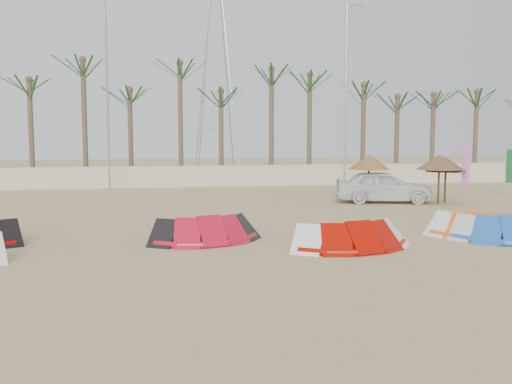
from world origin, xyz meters
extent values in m
plane|color=tan|center=(0.00, 0.00, 0.00)|extent=(120.00, 120.00, 0.00)
cube|color=beige|center=(0.00, 22.00, 0.65)|extent=(60.00, 0.30, 1.30)
cylinder|color=brown|center=(-4.00, 23.50, 3.25)|extent=(0.32, 0.32, 6.50)
ellipsoid|color=#194719|center=(-4.00, 23.50, 6.50)|extent=(4.00, 4.00, 2.40)
cylinder|color=brown|center=(6.00, 23.50, 3.25)|extent=(0.32, 0.32, 6.50)
ellipsoid|color=#194719|center=(6.00, 23.50, 6.50)|extent=(4.00, 4.00, 2.40)
cylinder|color=brown|center=(16.00, 23.50, 3.25)|extent=(0.32, 0.32, 6.50)
ellipsoid|color=#194719|center=(16.00, 23.50, 6.50)|extent=(4.00, 4.00, 2.40)
cylinder|color=#A5A8AD|center=(-6.00, 20.00, 5.50)|extent=(0.14, 0.14, 11.00)
cylinder|color=#A5A8AD|center=(8.00, 20.00, 5.50)|extent=(0.14, 0.14, 11.00)
cylinder|color=#A5A8AD|center=(8.50, 20.00, 10.90)|extent=(1.00, 0.08, 0.08)
cube|color=#A5A8AD|center=(9.00, 20.00, 10.85)|extent=(0.35, 0.14, 0.10)
cube|color=white|center=(-7.50, 2.44, 0.25)|extent=(0.93, 1.24, 0.40)
cube|color=black|center=(-7.62, 4.71, 0.25)|extent=(0.90, 1.23, 0.40)
cylinder|color=red|center=(-1.93, 3.87, 0.10)|extent=(3.09, 0.99, 0.20)
cube|color=black|center=(-3.35, 3.97, 0.25)|extent=(0.86, 1.22, 0.40)
cube|color=black|center=(-0.52, 3.97, 0.25)|extent=(0.86, 1.22, 0.40)
cylinder|color=#AB0B00|center=(2.14, 2.15, 0.10)|extent=(3.36, 0.90, 0.20)
cube|color=white|center=(0.62, 2.25, 0.25)|extent=(0.81, 1.20, 0.40)
cube|color=white|center=(3.67, 2.25, 0.25)|extent=(0.81, 1.20, 0.40)
cylinder|color=orange|center=(6.93, 3.16, 0.10)|extent=(2.96, 1.50, 0.20)
cube|color=white|center=(5.51, 3.26, 0.25)|extent=(1.00, 1.25, 0.40)
cylinder|color=blue|center=(7.40, 2.44, 0.10)|extent=(3.23, 1.37, 0.20)
cube|color=silver|center=(5.88, 2.54, 0.25)|extent=(0.95, 1.24, 0.40)
cylinder|color=#4C331E|center=(6.72, 12.71, 1.10)|extent=(0.10, 0.10, 2.19)
cone|color=#A26D31|center=(6.72, 12.71, 1.94)|extent=(2.00, 2.00, 0.70)
cylinder|color=#4C331E|center=(9.68, 11.41, 1.11)|extent=(0.10, 0.10, 2.23)
cone|color=brown|center=(9.68, 11.41, 1.98)|extent=(2.12, 2.12, 0.70)
cylinder|color=#4C331E|center=(10.31, 11.96, 1.04)|extent=(0.10, 0.10, 2.08)
cone|color=brown|center=(10.31, 11.96, 1.83)|extent=(1.97, 1.97, 0.70)
cylinder|color=#A5A8AD|center=(11.08, 11.79, 1.47)|extent=(0.04, 0.04, 2.93)
cube|color=#F560D1|center=(11.30, 11.79, 1.82)|extent=(0.42, 0.10, 1.91)
cylinder|color=#A5A8AD|center=(14.34, 13.24, 1.32)|extent=(0.04, 0.04, 2.63)
cube|color=#0D5821|center=(14.56, 13.24, 1.63)|extent=(0.39, 0.18, 1.71)
imported|color=white|center=(7.33, 12.36, 0.78)|extent=(4.85, 2.80, 1.55)
camera|label=1|loc=(-3.43, -13.31, 3.36)|focal=40.00mm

